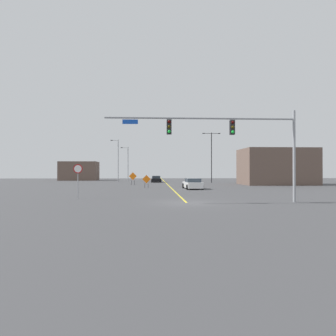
% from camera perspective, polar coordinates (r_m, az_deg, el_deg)
% --- Properties ---
extents(ground, '(137.73, 137.73, 0.00)m').
position_cam_1_polar(ground, '(21.54, 3.57, -6.66)').
color(ground, '#444447').
extents(road_centre_stripe, '(0.16, 76.52, 0.01)m').
position_cam_1_polar(road_centre_stripe, '(59.63, -0.55, -2.73)').
color(road_centre_stripe, yellow).
rests_on(road_centre_stripe, ground).
extents(traffic_signal_assembly, '(13.86, 0.44, 6.72)m').
position_cam_1_polar(traffic_signal_assembly, '(22.14, 11.80, 6.45)').
color(traffic_signal_assembly, gray).
rests_on(traffic_signal_assembly, ground).
extents(stop_sign, '(0.76, 0.07, 2.84)m').
position_cam_1_polar(stop_sign, '(25.92, -16.86, -1.17)').
color(stop_sign, gray).
rests_on(stop_sign, ground).
extents(street_lamp_far_left, '(1.68, 0.24, 8.85)m').
position_cam_1_polar(street_lamp_far_left, '(63.65, -9.61, 1.76)').
color(street_lamp_far_left, gray).
rests_on(street_lamp_far_left, ground).
extents(street_lamp_mid_left, '(3.43, 0.24, 9.59)m').
position_cam_1_polar(street_lamp_mid_left, '(57.53, 8.32, 2.73)').
color(street_lamp_mid_left, black).
rests_on(street_lamp_mid_left, ground).
extents(street_lamp_near_left, '(1.69, 0.24, 7.53)m').
position_cam_1_polar(street_lamp_near_left, '(66.27, -7.77, 1.09)').
color(street_lamp_near_left, gray).
rests_on(street_lamp_near_left, ground).
extents(construction_sign_left_lane, '(1.14, 0.18, 1.74)m').
position_cam_1_polar(construction_sign_left_lane, '(40.14, -4.15, -2.27)').
color(construction_sign_left_lane, orange).
rests_on(construction_sign_left_lane, ground).
extents(construction_sign_right_lane, '(1.26, 0.21, 2.06)m').
position_cam_1_polar(construction_sign_right_lane, '(48.26, -6.74, -1.69)').
color(construction_sign_right_lane, orange).
rests_on(construction_sign_right_lane, ground).
extents(car_white_distant, '(2.28, 4.56, 1.34)m').
position_cam_1_polar(car_white_distant, '(37.72, 4.74, -3.05)').
color(car_white_distant, white).
rests_on(car_white_distant, ground).
extents(car_black_near, '(2.07, 3.99, 1.28)m').
position_cam_1_polar(car_black_near, '(59.62, -2.29, -2.15)').
color(car_black_near, black).
rests_on(car_black_near, ground).
extents(roadside_building_west, '(8.68, 5.46, 4.48)m').
position_cam_1_polar(roadside_building_west, '(74.69, -16.63, -0.55)').
color(roadside_building_west, brown).
rests_on(roadside_building_west, ground).
extents(roadside_building_east, '(11.49, 7.23, 5.93)m').
position_cam_1_polar(roadside_building_east, '(52.56, 20.07, 0.23)').
color(roadside_building_east, brown).
rests_on(roadside_building_east, ground).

